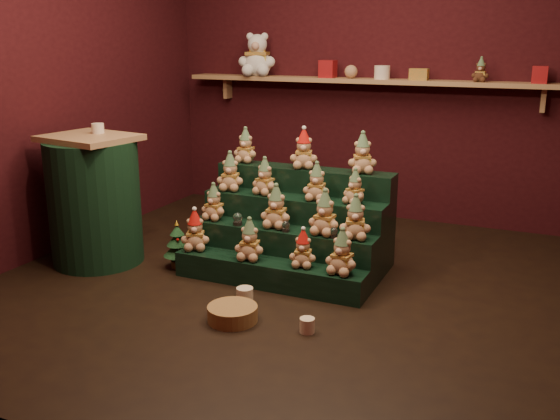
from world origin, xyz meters
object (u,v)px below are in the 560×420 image
at_px(snow_globe_a, 238,219).
at_px(side_table, 95,200).
at_px(mug_right, 307,325).
at_px(riser_tier_front, 269,274).
at_px(mini_christmas_tree, 178,245).
at_px(mug_left, 245,296).
at_px(wicker_basket, 233,313).
at_px(snow_globe_c, 334,233).
at_px(white_bear, 257,49).
at_px(brown_bear, 481,70).
at_px(snow_globe_b, 286,226).

height_order(snow_globe_a, side_table, side_table).
bearing_deg(mug_right, riser_tier_front, 132.52).
bearing_deg(mini_christmas_tree, riser_tier_front, -3.28).
xyz_separation_m(side_table, mini_christmas_tree, (0.65, 0.13, -0.31)).
relative_size(mug_left, wicker_basket, 0.36).
relative_size(snow_globe_c, white_bear, 0.15).
distance_m(side_table, brown_bear, 3.34).
relative_size(riser_tier_front, brown_bear, 7.04).
bearing_deg(mini_christmas_tree, white_bear, 97.07).
bearing_deg(snow_globe_b, side_table, -170.65).
height_order(snow_globe_c, white_bear, white_bear).
height_order(snow_globe_a, mug_left, snow_globe_a).
height_order(mug_right, brown_bear, brown_bear).
xyz_separation_m(snow_globe_c, brown_bear, (0.67, 1.75, 1.02)).
distance_m(wicker_basket, brown_bear, 3.05).
bearing_deg(riser_tier_front, brown_bear, 60.28).
height_order(snow_globe_b, mini_christmas_tree, snow_globe_b).
height_order(riser_tier_front, snow_globe_c, snow_globe_c).
bearing_deg(side_table, white_bear, 87.17).
xyz_separation_m(snow_globe_c, mini_christmas_tree, (-1.19, -0.12, -0.22)).
distance_m(side_table, wicker_basket, 1.61).
bearing_deg(snow_globe_c, riser_tier_front, -159.04).
distance_m(snow_globe_a, brown_bear, 2.46).
height_order(riser_tier_front, white_bear, white_bear).
relative_size(riser_tier_front, mug_right, 15.58).
bearing_deg(snow_globe_b, snow_globe_a, -180.00).
bearing_deg(wicker_basket, snow_globe_b, 88.26).
distance_m(mug_left, white_bear, 2.89).
relative_size(snow_globe_b, side_table, 0.08).
height_order(snow_globe_b, wicker_basket, snow_globe_b).
xyz_separation_m(snow_globe_a, wicker_basket, (0.36, -0.76, -0.36)).
xyz_separation_m(mini_christmas_tree, wicker_basket, (0.81, -0.65, -0.13)).
xyz_separation_m(mini_christmas_tree, mug_right, (1.29, -0.60, -0.13)).
height_order(wicker_basket, brown_bear, brown_bear).
relative_size(snow_globe_a, snow_globe_c, 1.22).
bearing_deg(brown_bear, mini_christmas_tree, -132.38).
xyz_separation_m(side_table, wicker_basket, (1.46, -0.52, -0.44)).
distance_m(side_table, white_bear, 2.31).
bearing_deg(snow_globe_c, mug_left, -130.44).
bearing_deg(brown_bear, snow_globe_c, -108.32).
bearing_deg(wicker_basket, side_table, 160.47).
bearing_deg(side_table, mini_christmas_tree, 20.20).
bearing_deg(side_table, snow_globe_c, 16.49).
relative_size(snow_globe_a, mug_right, 1.05).
distance_m(mini_christmas_tree, mug_right, 1.43).
bearing_deg(wicker_basket, snow_globe_c, 63.39).
bearing_deg(riser_tier_front, side_table, -176.62).
xyz_separation_m(mug_right, brown_bear, (0.58, 2.47, 1.37)).
distance_m(snow_globe_c, mini_christmas_tree, 1.22).
bearing_deg(riser_tier_front, snow_globe_b, 69.63).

